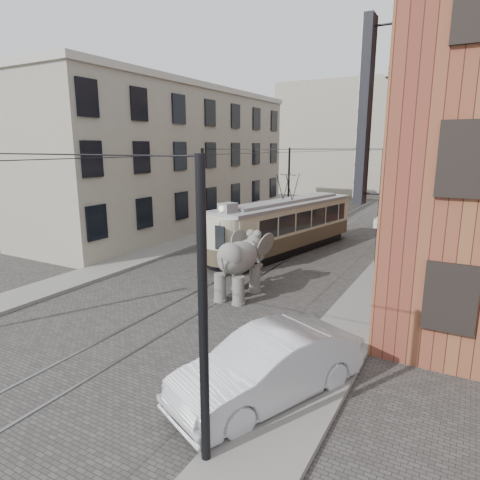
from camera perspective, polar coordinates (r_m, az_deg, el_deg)
The scene contains 10 objects.
ground at distance 19.31m, azimuth -1.05°, elevation -5.80°, with size 120.00×120.00×0.00m, color #423F3D.
tram_rails at distance 19.30m, azimuth -1.05°, elevation -5.76°, with size 1.54×80.00×0.02m, color slate, non-canonical shape.
sidewalk_right at distance 17.24m, azimuth 16.67°, elevation -8.39°, with size 2.00×60.00×0.15m, color slate.
sidewalk_left at distance 23.10m, azimuth -15.15°, elevation -2.94°, with size 2.00×60.00×0.15m, color slate.
stucco_building at distance 32.81m, azimuth -9.10°, elevation 10.56°, with size 7.00×24.00×10.00m, color gray.
distant_block at distance 56.59m, azimuth 20.24°, elevation 12.80°, with size 28.00×10.00×14.00m, color gray.
catenary at distance 23.07m, azimuth 4.75°, elevation 4.86°, with size 11.00×30.20×6.00m, color black, non-canonical shape.
tram at distance 24.48m, azimuth 6.46°, elevation 3.59°, with size 2.38×11.52×4.57m, color #BCB898, non-canonical shape.
elephant at distance 17.18m, azimuth -0.28°, elevation -3.66°, with size 2.31×4.19×2.57m, color slate, non-canonical shape.
parked_car at distance 10.69m, azimuth 3.88°, elevation -16.87°, with size 1.81×5.14×1.69m, color #B4B4B9.
Camera 1 is at (9.21, -15.83, 6.11)m, focal length 31.25 mm.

